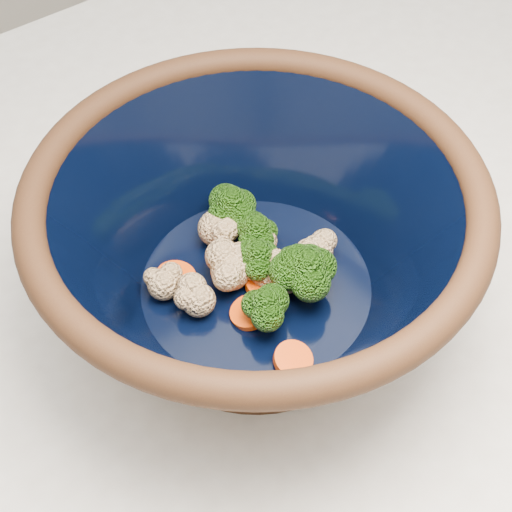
{
  "coord_description": "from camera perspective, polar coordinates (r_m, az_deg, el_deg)",
  "views": [
    {
      "loc": [
        -0.24,
        -0.21,
        1.4
      ],
      "look_at": [
        -0.01,
        0.07,
        0.97
      ],
      "focal_mm": 50.0,
      "sensor_mm": 36.0,
      "label": 1
    }
  ],
  "objects": [
    {
      "name": "vegetable_pile",
      "position": [
        0.58,
        0.39,
        -0.23
      ],
      "size": [
        0.15,
        0.17,
        0.06
      ],
      "color": "#608442",
      "rests_on": "mixing_bowl"
    },
    {
      "name": "mixing_bowl",
      "position": [
        0.56,
        0.0,
        0.97
      ],
      "size": [
        0.4,
        0.4,
        0.15
      ],
      "rotation": [
        0.0,
        0.0,
        -0.23
      ],
      "color": "black",
      "rests_on": "counter"
    }
  ]
}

